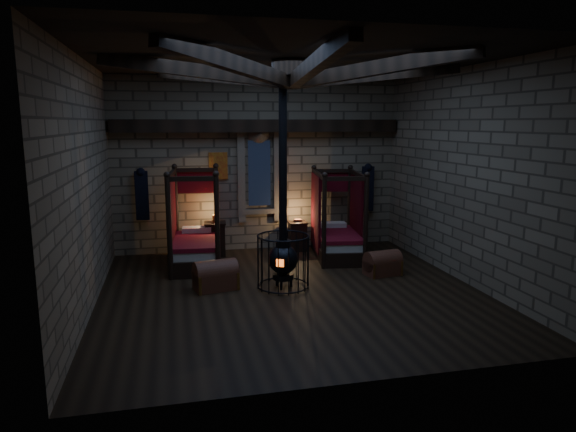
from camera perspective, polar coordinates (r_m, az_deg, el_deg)
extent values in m
cube|color=black|center=(9.73, 0.38, -8.42)|extent=(7.00, 7.00, 0.01)
cube|color=#847054|center=(12.68, -3.25, 5.68)|extent=(7.00, 0.02, 4.20)
cube|color=#847054|center=(5.95, 8.15, 0.25)|extent=(7.00, 0.02, 4.20)
cube|color=#847054|center=(9.13, -21.56, 3.14)|extent=(0.02, 7.00, 4.20)
cube|color=#847054|center=(10.62, 19.15, 4.22)|extent=(0.02, 7.00, 4.20)
cube|color=black|center=(9.27, 0.41, 16.98)|extent=(7.00, 7.00, 0.01)
cube|color=black|center=(12.46, -3.16, 9.97)|extent=(6.86, 0.35, 0.30)
cylinder|color=black|center=(9.25, 0.41, 16.05)|extent=(0.70, 0.70, 0.25)
cube|color=black|center=(12.65, -3.20, 4.76)|extent=(0.55, 0.04, 1.60)
cube|color=maroon|center=(12.51, -7.76, 5.54)|extent=(0.45, 0.03, 0.65)
cube|color=black|center=(12.44, -15.93, 2.19)|extent=(0.30, 0.10, 1.15)
cube|color=black|center=(13.35, 8.84, 3.01)|extent=(0.30, 0.10, 1.15)
cube|color=black|center=(11.56, -10.14, -4.64)|extent=(1.19, 2.05, 0.34)
cube|color=beige|center=(11.50, -10.18, -3.36)|extent=(1.06, 1.89, 0.21)
cube|color=maroon|center=(11.47, -10.20, -2.72)|extent=(1.12, 1.93, 0.09)
cube|color=beige|center=(12.15, -10.10, -1.52)|extent=(0.69, 0.39, 0.13)
cube|color=#52070E|center=(12.23, -10.22, 3.74)|extent=(1.04, 0.14, 0.52)
cylinder|color=black|center=(10.47, -13.06, -1.41)|extent=(0.10, 0.10, 2.09)
cylinder|color=black|center=(12.33, -12.32, 0.37)|extent=(0.10, 0.10, 2.09)
cylinder|color=black|center=(10.43, -7.87, -1.29)|extent=(0.10, 0.10, 2.09)
cylinder|color=black|center=(12.29, -7.91, 0.49)|extent=(0.10, 0.10, 2.09)
cube|color=#52070E|center=(11.67, -12.70, 0.04)|extent=(0.18, 1.42, 1.85)
cube|color=#52070E|center=(11.63, -7.76, 0.16)|extent=(0.18, 1.42, 1.85)
cube|color=black|center=(12.15, 5.49, -3.82)|extent=(1.25, 2.02, 0.33)
cube|color=beige|center=(12.09, 5.51, -2.65)|extent=(1.12, 1.86, 0.20)
cube|color=maroon|center=(12.06, 5.52, -2.06)|extent=(1.18, 1.90, 0.09)
cube|color=beige|center=(12.71, 4.99, -0.99)|extent=(0.68, 0.41, 0.13)
cube|color=#52070E|center=(12.79, 4.89, 3.82)|extent=(1.00, 0.19, 0.50)
cylinder|color=black|center=(11.02, 4.03, -0.81)|extent=(0.10, 0.10, 2.00)
cylinder|color=black|center=(12.79, 2.85, 0.76)|extent=(0.10, 0.10, 2.00)
cylinder|color=black|center=(11.19, 8.65, -0.74)|extent=(0.10, 0.10, 2.00)
cylinder|color=black|center=(12.94, 6.85, 0.81)|extent=(0.10, 0.10, 2.00)
cube|color=#52070E|center=(12.16, 3.10, 0.47)|extent=(0.26, 1.36, 1.77)
cube|color=#52070E|center=(12.32, 7.55, 0.53)|extent=(0.26, 1.36, 1.77)
cube|color=#5C2D1D|center=(9.93, -8.03, -7.13)|extent=(0.88, 0.64, 0.33)
cylinder|color=#5C2D1D|center=(9.88, -8.05, -6.22)|extent=(0.88, 0.64, 0.48)
cube|color=#B27D36|center=(9.84, -10.10, -7.36)|extent=(0.15, 0.50, 0.35)
cube|color=#B27D36|center=(10.03, -6.00, -6.90)|extent=(0.15, 0.50, 0.35)
cube|color=#5C2D1D|center=(10.92, 10.45, -5.67)|extent=(0.78, 0.55, 0.30)
cylinder|color=#5C2D1D|center=(10.88, 10.47, -4.92)|extent=(0.78, 0.55, 0.44)
cube|color=#B27D36|center=(10.75, 8.94, -5.88)|extent=(0.12, 0.46, 0.32)
cube|color=#B27D36|center=(11.10, 11.91, -5.46)|extent=(0.12, 0.46, 0.32)
cube|color=black|center=(12.33, -8.08, -2.62)|extent=(0.49, 0.47, 0.77)
cube|color=black|center=(12.24, -8.13, -0.78)|extent=(0.54, 0.52, 0.04)
cylinder|color=#B27D36|center=(12.22, -8.14, -0.28)|extent=(0.11, 0.11, 0.17)
cube|color=black|center=(12.69, 1.06, -2.34)|extent=(0.43, 0.41, 0.68)
cube|color=black|center=(12.62, 1.07, -0.74)|extent=(0.47, 0.45, 0.04)
cube|color=#5C2D1D|center=(12.61, 1.07, -0.48)|extent=(0.18, 0.13, 0.05)
cylinder|color=black|center=(9.92, -0.55, -6.69)|extent=(0.41, 0.41, 0.10)
sphere|color=black|center=(9.83, -0.55, -4.82)|extent=(0.57, 0.57, 0.57)
cylinder|color=black|center=(9.75, -0.56, -3.10)|extent=(0.28, 0.28, 0.14)
cube|color=#FF5914|center=(9.57, -0.90, -5.25)|extent=(0.14, 0.08, 0.14)
cylinder|color=black|center=(9.50, -0.57, 6.44)|extent=(0.15, 0.15, 3.14)
torus|color=black|center=(9.97, -0.55, -7.69)|extent=(1.00, 1.00, 0.03)
torus|color=black|center=(9.72, -0.56, -2.23)|extent=(1.00, 1.00, 0.03)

